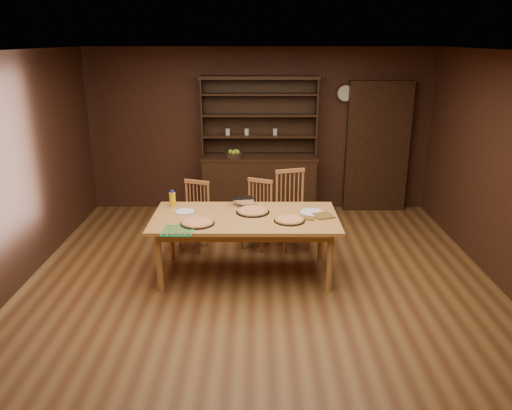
{
  "coord_description": "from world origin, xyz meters",
  "views": [
    {
      "loc": [
        -0.03,
        -5.02,
        2.72
      ],
      "look_at": [
        -0.05,
        0.4,
        0.9
      ],
      "focal_mm": 35.0,
      "sensor_mm": 36.0,
      "label": 1
    }
  ],
  "objects_px": {
    "chair_left": "(195,213)",
    "chair_right": "(292,206)",
    "dining_table": "(245,222)",
    "chair_center": "(258,212)",
    "china_hutch": "(259,177)",
    "juice_bottle": "(172,199)"
  },
  "relations": [
    {
      "from": "chair_left",
      "to": "chair_right",
      "type": "bearing_deg",
      "value": 22.58
    },
    {
      "from": "dining_table",
      "to": "chair_center",
      "type": "xyz_separation_m",
      "value": [
        0.15,
        0.91,
        -0.19
      ]
    },
    {
      "from": "chair_left",
      "to": "chair_center",
      "type": "xyz_separation_m",
      "value": [
        0.84,
        0.06,
        0.0
      ]
    },
    {
      "from": "dining_table",
      "to": "chair_right",
      "type": "xyz_separation_m",
      "value": [
        0.61,
        0.92,
        -0.12
      ]
    },
    {
      "from": "dining_table",
      "to": "chair_right",
      "type": "bearing_deg",
      "value": 56.27
    },
    {
      "from": "dining_table",
      "to": "chair_right",
      "type": "height_order",
      "value": "chair_right"
    },
    {
      "from": "china_hutch",
      "to": "chair_left",
      "type": "distance_m",
      "value": 1.7
    },
    {
      "from": "chair_center",
      "to": "chair_left",
      "type": "bearing_deg",
      "value": -152.04
    },
    {
      "from": "dining_table",
      "to": "juice_bottle",
      "type": "bearing_deg",
      "value": 157.62
    },
    {
      "from": "chair_right",
      "to": "juice_bottle",
      "type": "relative_size",
      "value": 5.22
    },
    {
      "from": "dining_table",
      "to": "chair_center",
      "type": "distance_m",
      "value": 0.94
    },
    {
      "from": "dining_table",
      "to": "juice_bottle",
      "type": "relative_size",
      "value": 10.64
    },
    {
      "from": "dining_table",
      "to": "chair_right",
      "type": "relative_size",
      "value": 2.04
    },
    {
      "from": "china_hutch",
      "to": "juice_bottle",
      "type": "bearing_deg",
      "value": -118.99
    },
    {
      "from": "chair_center",
      "to": "juice_bottle",
      "type": "xyz_separation_m",
      "value": [
        -1.05,
        -0.54,
        0.35
      ]
    },
    {
      "from": "china_hutch",
      "to": "chair_left",
      "type": "relative_size",
      "value": 2.36
    },
    {
      "from": "chair_left",
      "to": "chair_right",
      "type": "height_order",
      "value": "chair_right"
    },
    {
      "from": "chair_left",
      "to": "juice_bottle",
      "type": "relative_size",
      "value": 4.55
    },
    {
      "from": "chair_left",
      "to": "chair_right",
      "type": "xyz_separation_m",
      "value": [
        1.31,
        0.06,
        0.08
      ]
    },
    {
      "from": "china_hutch",
      "to": "chair_center",
      "type": "bearing_deg",
      "value": -91.07
    },
    {
      "from": "juice_bottle",
      "to": "chair_center",
      "type": "bearing_deg",
      "value": 27.23
    },
    {
      "from": "china_hutch",
      "to": "chair_right",
      "type": "xyz_separation_m",
      "value": [
        0.44,
        -1.39,
        -0.03
      ]
    }
  ]
}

